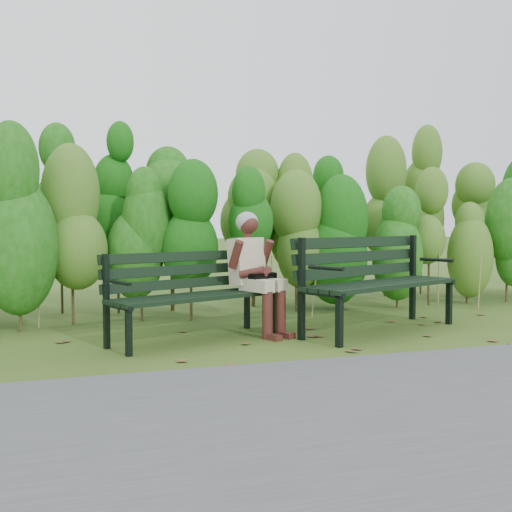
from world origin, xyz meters
name	(u,v)px	position (x,y,z in m)	size (l,w,h in m)	color
ground	(268,340)	(0.00, 0.00, 0.00)	(80.00, 80.00, 0.00)	#344A1A
footpath	(396,409)	(0.00, -2.20, 0.01)	(60.00, 2.50, 0.01)	#474749
hedge_band	(217,208)	(0.00, 1.86, 1.26)	(11.04, 1.67, 2.42)	#47381E
leaf_litter	(264,343)	(-0.08, -0.14, 0.00)	(5.76, 2.22, 0.01)	brown
bench_left	(189,288)	(-0.68, 0.23, 0.47)	(1.69, 1.09, 0.81)	black
bench_right	(373,275)	(1.15, 0.14, 0.55)	(1.96, 1.31, 0.94)	black
seated_woman	(255,265)	(-0.02, 0.32, 0.66)	(0.55, 0.73, 1.18)	#C3B995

